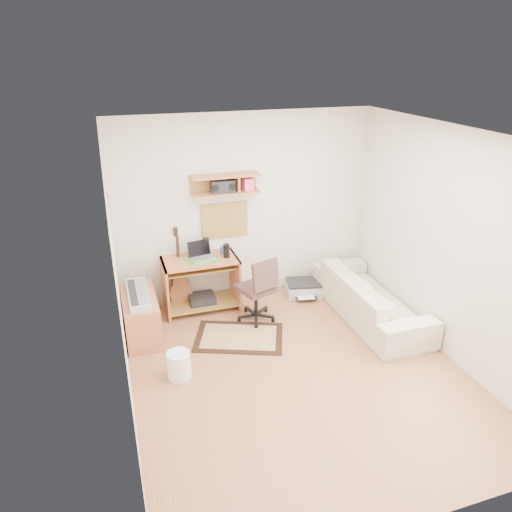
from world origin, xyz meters
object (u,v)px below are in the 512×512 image
object	(u,v)px
cabinet	(141,316)
task_chair	(256,288)
desk	(201,284)
sofa	(371,290)
printer	(303,288)

from	to	relation	value
cabinet	task_chair	bearing A→B (deg)	-2.74
desk	cabinet	distance (m)	0.97
sofa	printer	bearing A→B (deg)	34.39
desk	sofa	world-z (taller)	sofa
cabinet	sofa	distance (m)	3.00
task_chair	printer	world-z (taller)	task_chair
desk	sofa	bearing A→B (deg)	-23.20
task_chair	cabinet	xyz separation A→B (m)	(-1.49, 0.07, -0.19)
cabinet	sofa	xyz separation A→B (m)	(2.96, -0.47, 0.12)
task_chair	sofa	bearing A→B (deg)	-33.72
task_chair	printer	size ratio (longest dim) A/B	1.85
task_chair	cabinet	distance (m)	1.50
desk	sofa	distance (m)	2.28
task_chair	cabinet	bearing A→B (deg)	158.55
desk	printer	bearing A→B (deg)	-1.38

